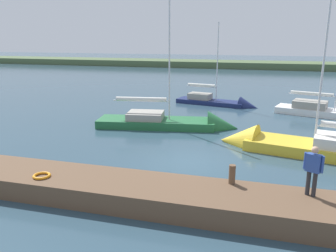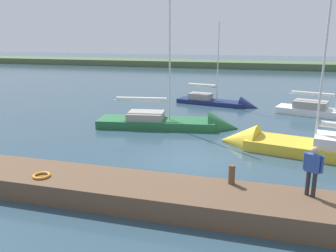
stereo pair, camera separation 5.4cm
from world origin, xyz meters
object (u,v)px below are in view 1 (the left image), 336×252
life_ring_buoy (42,176)px  sailboat_near_dock (178,125)px  person_on_dock (313,168)px  mooring_post_near (232,174)px  sailboat_far_right (222,104)px  sailboat_inner_slip (295,148)px

life_ring_buoy → sailboat_near_dock: bearing=-102.6°
sailboat_near_dock → person_on_dock: size_ratio=5.91×
mooring_post_near → life_ring_buoy: 7.07m
life_ring_buoy → sailboat_near_dock: 11.51m
mooring_post_near → person_on_dock: size_ratio=0.41×
life_ring_buoy → person_on_dock: size_ratio=0.39×
sailboat_far_right → person_on_dock: size_ratio=4.66×
mooring_post_near → sailboat_far_right: (2.48, -18.35, -1.03)m
mooring_post_near → life_ring_buoy: mooring_post_near is taller
sailboat_inner_slip → sailboat_near_dock: size_ratio=0.96×
mooring_post_near → sailboat_far_right: size_ratio=0.09×
life_ring_buoy → sailboat_inner_slip: size_ratio=0.07×
sailboat_inner_slip → life_ring_buoy: bearing=51.9°
sailboat_far_right → sailboat_near_dock: 8.66m
sailboat_inner_slip → person_on_dock: 7.15m
mooring_post_near → person_on_dock: person_on_dock is taller
sailboat_far_right → sailboat_inner_slip: size_ratio=0.83×
mooring_post_near → life_ring_buoy: bearing=10.7°
life_ring_buoy → person_on_dock: bearing=-173.8°
mooring_post_near → sailboat_inner_slip: (-2.72, -6.70, -0.94)m
mooring_post_near → sailboat_inner_slip: 7.29m
life_ring_buoy → sailboat_far_right: sailboat_far_right is taller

